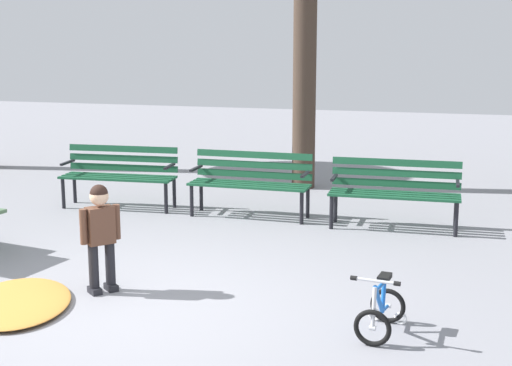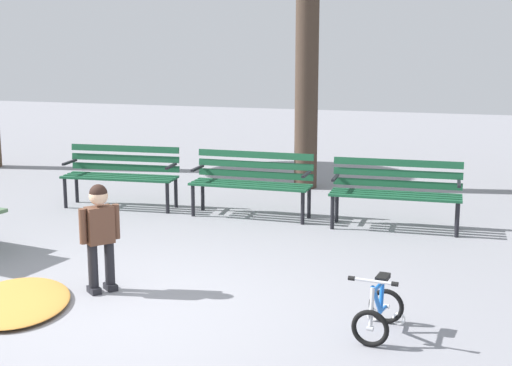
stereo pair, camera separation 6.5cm
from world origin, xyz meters
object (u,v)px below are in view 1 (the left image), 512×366
(park_bench_far_left, at_px, (120,171))
(kids_bicycle, at_px, (381,310))
(park_bench_left, at_px, (251,178))
(park_bench_right, at_px, (395,188))
(child_standing, at_px, (100,230))

(park_bench_far_left, relative_size, kids_bicycle, 2.75)
(park_bench_left, distance_m, park_bench_right, 1.90)
(park_bench_left, bearing_deg, park_bench_right, -3.12)
(park_bench_right, xyz_separation_m, child_standing, (-2.39, -3.15, 0.09))
(park_bench_far_left, bearing_deg, kids_bicycle, -41.14)
(park_bench_far_left, xyz_separation_m, child_standing, (1.41, -3.25, 0.09))
(park_bench_right, bearing_deg, park_bench_far_left, 178.49)
(child_standing, bearing_deg, park_bench_far_left, 113.51)
(park_bench_left, bearing_deg, child_standing, -98.62)
(park_bench_far_left, bearing_deg, park_bench_left, 0.10)
(park_bench_right, distance_m, kids_bicycle, 3.45)
(park_bench_left, bearing_deg, kids_bicycle, -58.89)
(park_bench_far_left, distance_m, child_standing, 3.55)
(park_bench_left, relative_size, park_bench_right, 0.99)
(park_bench_far_left, distance_m, park_bench_left, 1.91)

